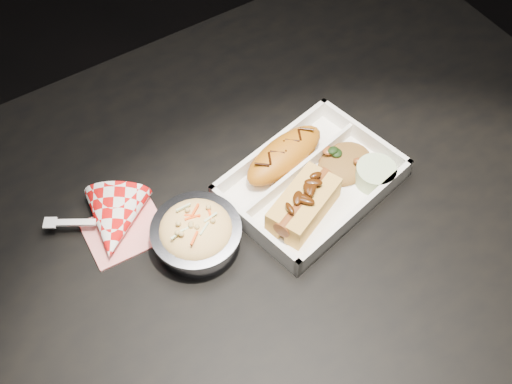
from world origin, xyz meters
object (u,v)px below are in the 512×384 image
at_px(food_tray, 310,184).
at_px(foil_coleslaw_cup, 196,233).
at_px(hotdog, 304,203).
at_px(fried_pastry, 284,155).
at_px(napkin_fork, 114,224).
at_px(dining_table, 251,238).

xyz_separation_m(food_tray, foil_coleslaw_cup, (-0.19, 0.01, 0.02)).
bearing_deg(hotdog, fried_pastry, 50.47).
bearing_deg(napkin_fork, foil_coleslaw_cup, -11.79).
bearing_deg(food_tray, fried_pastry, 90.00).
height_order(fried_pastry, foil_coleslaw_cup, foil_coleslaw_cup).
distance_m(hotdog, napkin_fork, 0.27).
xyz_separation_m(food_tray, hotdog, (-0.04, -0.04, 0.02)).
height_order(food_tray, fried_pastry, fried_pastry).
distance_m(food_tray, foil_coleslaw_cup, 0.19).
bearing_deg(fried_pastry, foil_coleslaw_cup, -165.11).
bearing_deg(foil_coleslaw_cup, food_tray, -1.82).
bearing_deg(food_tray, napkin_fork, 150.22).
bearing_deg(napkin_fork, food_tray, 14.04).
height_order(food_tray, foil_coleslaw_cup, foil_coleslaw_cup).
bearing_deg(food_tray, foil_coleslaw_cup, 166.28).
relative_size(fried_pastry, foil_coleslaw_cup, 1.17).
relative_size(fried_pastry, hotdog, 1.15).
relative_size(food_tray, napkin_fork, 1.76).
xyz_separation_m(dining_table, foil_coleslaw_cup, (-0.10, -0.01, 0.12)).
distance_m(dining_table, food_tray, 0.14).
relative_size(food_tray, foil_coleslaw_cup, 2.22).
bearing_deg(fried_pastry, napkin_fork, 172.31).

